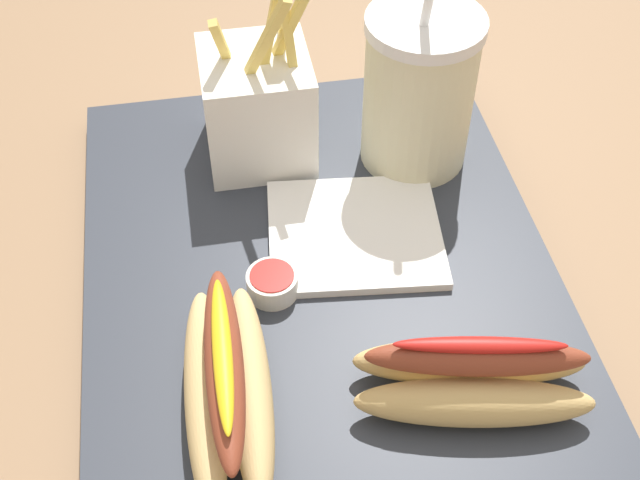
% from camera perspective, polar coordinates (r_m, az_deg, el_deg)
% --- Properties ---
extents(ground_plane, '(2.40, 2.40, 0.02)m').
position_cam_1_polar(ground_plane, '(0.65, 0.00, -3.60)').
color(ground_plane, '#8C6B4C').
extents(food_tray, '(0.45, 0.35, 0.02)m').
position_cam_1_polar(food_tray, '(0.63, 0.00, -2.45)').
color(food_tray, '#2D333D').
rests_on(food_tray, ground_plane).
extents(soda_cup, '(0.09, 0.09, 0.21)m').
position_cam_1_polar(soda_cup, '(0.68, 6.77, 10.11)').
color(soda_cup, beige).
rests_on(soda_cup, food_tray).
extents(fries_basket, '(0.09, 0.09, 0.17)m').
position_cam_1_polar(fries_basket, '(0.69, -4.28, 9.20)').
color(fries_basket, white).
rests_on(fries_basket, food_tray).
extents(hot_dog_1, '(0.09, 0.16, 0.06)m').
position_cam_1_polar(hot_dog_1, '(0.55, 10.41, -9.14)').
color(hot_dog_1, tan).
rests_on(hot_dog_1, food_tray).
extents(hot_dog_2, '(0.17, 0.06, 0.06)m').
position_cam_1_polar(hot_dog_2, '(0.54, -6.36, -9.80)').
color(hot_dog_2, '#DBB775').
rests_on(hot_dog_2, food_tray).
extents(ketchup_cup_1, '(0.04, 0.04, 0.02)m').
position_cam_1_polar(ketchup_cup_1, '(0.60, -3.28, -2.92)').
color(ketchup_cup_1, white).
rests_on(ketchup_cup_1, food_tray).
extents(napkin_stack, '(0.13, 0.14, 0.01)m').
position_cam_1_polar(napkin_stack, '(0.65, 2.39, 0.47)').
color(napkin_stack, white).
rests_on(napkin_stack, food_tray).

